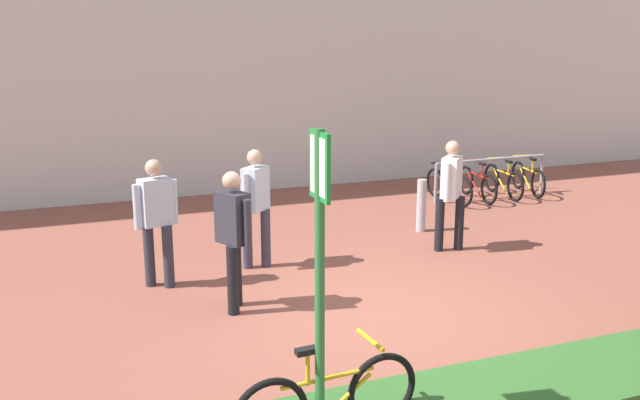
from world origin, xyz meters
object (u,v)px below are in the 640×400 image
person_casual_tan (451,189)px  bollard_steel (421,206)px  bike_rack_cluster (490,181)px  person_shirt_white (256,201)px  bike_at_sign (328,400)px  parking_sign_post (320,247)px  person_suited_navy (233,232)px  person_shirt_blue (156,215)px

person_casual_tan → bollard_steel: bearing=84.0°
bike_rack_cluster → person_shirt_white: (-5.65, -2.48, 0.64)m
bike_at_sign → person_shirt_white: person_shirt_white is taller
parking_sign_post → person_shirt_white: bearing=80.7°
bike_at_sign → person_casual_tan: person_casual_tan is taller
bike_rack_cluster → person_shirt_white: size_ratio=1.55×
parking_sign_post → bike_rack_cluster: size_ratio=0.98×
person_suited_navy → person_shirt_white: size_ratio=1.00×
bike_at_sign → bike_rack_cluster: bearing=47.6°
bollard_steel → person_suited_navy: 4.44m
bollard_steel → person_shirt_white: person_shirt_white is taller
parking_sign_post → person_casual_tan: parking_sign_post is taller
bike_at_sign → bollard_steel: bearing=54.2°
parking_sign_post → person_casual_tan: bearing=48.1°
parking_sign_post → bollard_steel: size_ratio=2.89×
bike_at_sign → person_suited_navy: (-0.05, 2.97, 0.63)m
person_suited_navy → bike_rack_cluster: bearing=31.7°
parking_sign_post → bike_rack_cluster: parking_sign_post is taller
bollard_steel → person_suited_navy: bearing=-149.6°
bike_rack_cluster → bike_at_sign: bearing=-132.4°
person_suited_navy → person_shirt_blue: (-0.74, 1.14, 0.00)m
bollard_steel → person_casual_tan: person_casual_tan is taller
person_suited_navy → person_casual_tan: same height
person_suited_navy → person_shirt_blue: bearing=123.1°
person_shirt_blue → person_shirt_white: bearing=11.6°
bike_rack_cluster → person_shirt_blue: 7.63m
bike_at_sign → person_shirt_blue: (-0.79, 4.11, 0.63)m
person_casual_tan → parking_sign_post: bearing=-131.9°
bollard_steel → bike_at_sign: bearing=-125.8°
bike_rack_cluster → person_suited_navy: bearing=-148.3°
bike_rack_cluster → person_suited_navy: 7.47m
person_casual_tan → bike_rack_cluster: bearing=46.4°
bollard_steel → person_casual_tan: 1.22m
bollard_steel → person_suited_navy: person_suited_navy is taller
person_shirt_blue → person_casual_tan: bearing=-0.0°
bike_rack_cluster → person_casual_tan: 3.89m
bike_at_sign → person_shirt_white: size_ratio=0.98×
bollard_steel → person_shirt_white: (-3.12, -0.80, 0.53)m
person_suited_navy → person_casual_tan: bearing=17.2°
bike_rack_cluster → person_shirt_blue: size_ratio=1.55×
bike_rack_cluster → person_suited_navy: (-6.33, -3.91, 0.64)m
parking_sign_post → bollard_steel: parking_sign_post is taller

